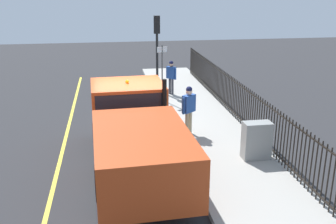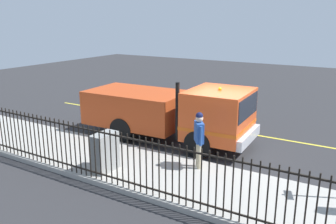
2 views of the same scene
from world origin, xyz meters
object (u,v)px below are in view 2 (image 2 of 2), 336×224
worker_standing (199,134)px  traffic_cone (128,108)px  work_truck (176,110)px  utility_cabinet (105,152)px

worker_standing → traffic_cone: bearing=18.1°
work_truck → worker_standing: bearing=41.3°
work_truck → traffic_cone: size_ratio=9.66×
work_truck → utility_cabinet: bearing=-7.5°
utility_cabinet → traffic_cone: 6.81m
worker_standing → traffic_cone: (-4.16, -5.89, -0.88)m
traffic_cone → utility_cabinet: bearing=31.6°
worker_standing → traffic_cone: worker_standing is taller
work_truck → traffic_cone: 4.51m
work_truck → traffic_cone: bearing=-120.3°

